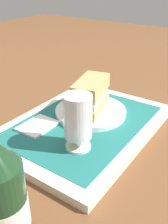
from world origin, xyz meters
TOP-DOWN VIEW (x-y plane):
  - ground_plane at (0.00, 0.00)m, footprint 3.00×3.00m
  - tray at (0.00, 0.00)m, footprint 0.44×0.32m
  - placemat at (0.00, 0.00)m, footprint 0.38×0.27m
  - plate at (-0.05, -0.01)m, footprint 0.19×0.19m
  - sandwich at (-0.04, -0.01)m, footprint 0.14×0.09m
  - beer_glass at (0.10, 0.05)m, footprint 0.06×0.06m
  - napkin_folded at (0.09, -0.08)m, footprint 0.09×0.07m
  - beer_bottle at (0.34, 0.11)m, footprint 0.07×0.07m

SIDE VIEW (x-z plane):
  - ground_plane at x=0.00m, z-range 0.00..0.00m
  - tray at x=0.00m, z-range 0.00..0.02m
  - placemat at x=0.00m, z-range 0.02..0.02m
  - napkin_folded at x=0.09m, z-range 0.02..0.03m
  - plate at x=-0.05m, z-range 0.02..0.04m
  - sandwich at x=-0.04m, z-range 0.04..0.12m
  - beer_glass at x=0.10m, z-range 0.03..0.15m
  - beer_bottle at x=0.34m, z-range -0.03..0.24m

